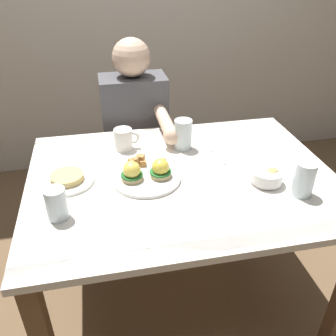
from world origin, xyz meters
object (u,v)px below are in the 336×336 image
Objects in this scene: side_plate at (67,179)px; coffee_mug at (124,138)px; dining_table at (182,197)px; diner_person at (136,132)px; fork at (216,154)px; fruit_bowl at (267,176)px; water_glass_near at (183,136)px; water_glass_extra at (304,181)px; water_glass_far at (57,205)px; eggs_benedict_plate at (145,174)px.

coffee_mug is at bearing 43.49° from side_plate.
diner_person is at bearing 100.33° from dining_table.
fork is at bearing 8.21° from side_plate.
fruit_bowl is 0.90× the size of water_glass_near.
water_glass_extra is at bearing -28.19° from dining_table.
diner_person is (-0.50, 0.81, -0.15)m from water_glass_extra.
water_glass_far reaches higher than fruit_bowl.
fork is at bearing 121.98° from water_glass_extra.
diner_person is at bearing 119.72° from fruit_bowl.
side_plate is at bearing 175.14° from dining_table.
fork reaches higher than dining_table.
coffee_mug is at bearing 160.31° from fork.
water_glass_far is at bearing -176.03° from fruit_bowl.
dining_table is at bearing -79.67° from diner_person.
water_glass_extra is at bearing -38.64° from coffee_mug.
water_glass_near is at bearing -9.81° from coffee_mug.
dining_table is 0.20m from eggs_benedict_plate.
water_glass_near is at bearing -66.59° from diner_person.
coffee_mug reaches higher than fruit_bowl.
coffee_mug is 0.71× the size of fork.
dining_table is at bearing -52.72° from coffee_mug.
diner_person is (0.33, 0.56, -0.10)m from side_plate.
side_plate is 0.18× the size of diner_person.
dining_table is 6.00× the size of side_plate.
diner_person reaches higher than water_glass_far.
water_glass_extra is 0.97m from diner_person.
eggs_benedict_plate is 2.43× the size of coffee_mug.
water_glass_extra is (0.86, -0.04, 0.01)m from water_glass_far.
eggs_benedict_plate is 2.40× the size of water_glass_far.
fruit_bowl is 0.63m from coffee_mug.
fruit_bowl is (0.45, -0.12, 0.00)m from eggs_benedict_plate.
fork is 1.39× the size of water_glass_far.
dining_table is 0.37m from coffee_mug.
coffee_mug is 0.83× the size of water_glass_near.
water_glass_far is at bearing -143.01° from water_glass_near.
water_glass_far is 0.56× the size of side_plate.
water_glass_far is 0.86× the size of water_glass_extra.
fork is 1.17× the size of water_glass_near.
diner_person reaches higher than water_glass_near.
eggs_benedict_plate is 1.73× the size of fork.
diner_person is (0.09, 0.34, -0.14)m from coffee_mug.
fruit_bowl reaches higher than fork.
diner_person is (0.35, 0.77, -0.14)m from water_glass_far.
dining_table is at bearing -0.21° from eggs_benedict_plate.
eggs_benedict_plate is 0.46m from fruit_bowl.
diner_person reaches higher than dining_table.
coffee_mug is at bearing 141.36° from water_glass_extra.
water_glass_near is 0.65m from water_glass_far.
fork is at bearing -58.33° from diner_person.
side_plate reaches higher than fork.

